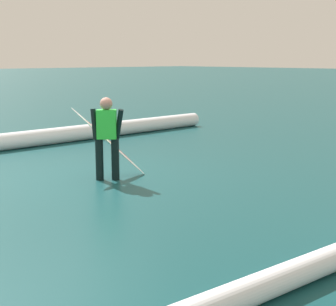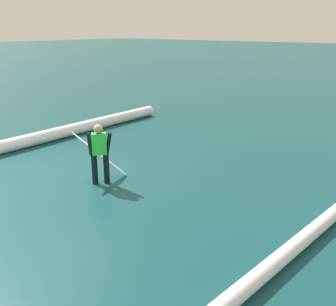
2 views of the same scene
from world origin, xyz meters
The scene contains 3 objects.
ground_plane centered at (0.00, 0.00, 0.00)m, with size 186.27×186.27×0.00m, color #114447.
surfer centered at (-0.23, 0.71, 0.82)m, with size 0.41×0.48×1.46m.
surfboard centered at (-0.43, 0.48, 0.64)m, with size 1.28×0.97×1.30m.
Camera 1 is at (5.01, 7.97, 2.13)m, focal length 54.86 mm.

